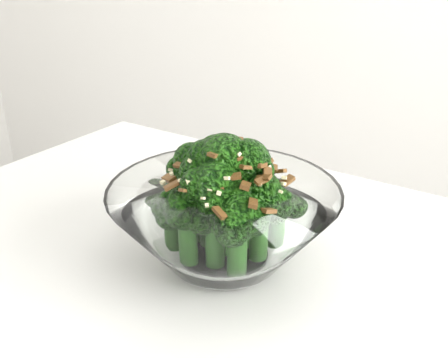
% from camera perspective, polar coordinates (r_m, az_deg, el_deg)
% --- Properties ---
extents(broccoli_dish, '(0.24, 0.24, 0.15)m').
position_cam_1_polar(broccoli_dish, '(0.52, -0.02, -4.19)').
color(broccoli_dish, white).
rests_on(broccoli_dish, table).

